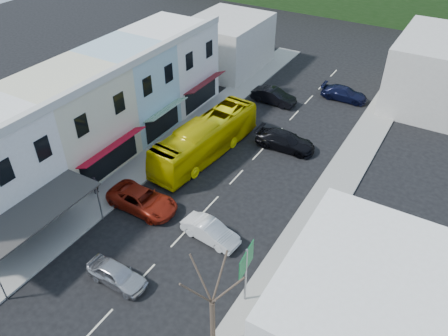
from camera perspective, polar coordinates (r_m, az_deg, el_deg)
ground at (r=31.04m, az=-5.73°, el=-8.95°), size 120.00×120.00×0.00m
sidewalk_left at (r=40.80m, az=-6.22°, el=3.64°), size 3.00×52.00×0.15m
sidewalk_right at (r=35.40m, az=13.90°, el=-3.14°), size 3.00×52.00×0.15m
shopfront_row at (r=38.71m, az=-17.04°, el=6.99°), size 8.25×30.00×8.00m
distant_block_left at (r=54.47m, az=0.42°, el=15.95°), size 8.00×10.00×6.00m
distant_block_right at (r=50.68m, az=25.89°, el=11.32°), size 8.00×12.00×7.00m
bus at (r=37.89m, az=-2.42°, el=3.69°), size 3.49×11.77×3.10m
car_silver at (r=28.52m, az=-13.85°, el=-13.32°), size 4.42×1.84×1.40m
car_white at (r=30.29m, az=-1.80°, el=-8.28°), size 4.55×2.21×1.40m
car_red at (r=33.22m, az=-10.60°, el=-4.22°), size 4.63×1.96×1.40m
car_black_near at (r=39.58m, az=8.00°, el=3.44°), size 4.59×2.07×1.40m
car_black_far at (r=47.04m, az=6.50°, el=9.21°), size 4.44×1.91×1.40m
car_navy_far at (r=49.16m, az=15.41°, el=9.35°), size 4.56×2.00×1.40m
pedestrian_left at (r=35.17m, az=-16.48°, el=-2.02°), size 0.50×0.66×1.70m
direction_sign at (r=25.73m, az=2.85°, el=-13.93°), size 0.59×2.02×4.39m
street_tree at (r=22.73m, az=-1.57°, el=-17.14°), size 2.73×2.73×7.40m
traffic_signal at (r=53.46m, az=20.57°, el=12.40°), size 0.61×0.98×4.52m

